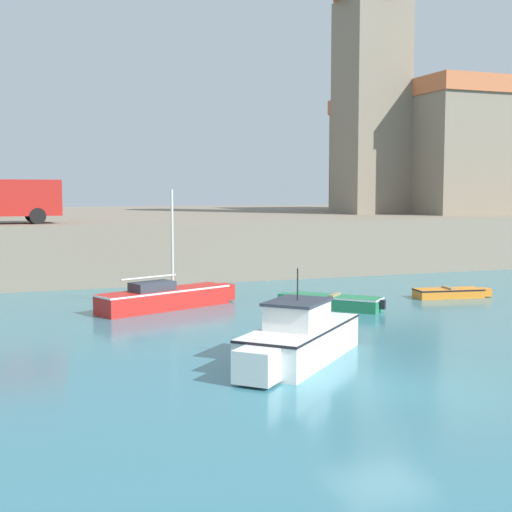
% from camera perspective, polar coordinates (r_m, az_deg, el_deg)
% --- Properties ---
extents(ground_plane, '(200.00, 200.00, 0.00)m').
position_cam_1_polar(ground_plane, '(17.99, 9.81, -10.31)').
color(ground_plane, teal).
extents(quay_seawall, '(120.00, 40.00, 3.15)m').
position_cam_1_polar(quay_seawall, '(55.99, -11.32, 1.85)').
color(quay_seawall, gray).
rests_on(quay_seawall, ground).
extents(dinghy_green_0, '(3.62, 3.75, 0.63)m').
position_cam_1_polar(dinghy_green_0, '(29.22, 6.12, -3.64)').
color(dinghy_green_0, '#237A4C').
rests_on(dinghy_green_0, ground).
extents(dinghy_orange_3, '(3.61, 1.56, 0.49)m').
position_cam_1_polar(dinghy_orange_3, '(33.28, 15.29, -2.83)').
color(dinghy_orange_3, orange).
rests_on(dinghy_orange_3, ground).
extents(motorboat_white_4, '(5.25, 5.19, 2.65)m').
position_cam_1_polar(motorboat_white_4, '(20.22, 3.38, -6.61)').
color(motorboat_white_4, white).
rests_on(motorboat_white_4, ground).
extents(sailboat_red_6, '(6.31, 3.43, 4.85)m').
position_cam_1_polar(sailboat_red_6, '(29.27, -7.22, -3.27)').
color(sailboat_red_6, red).
rests_on(sailboat_red_6, ground).
extents(church, '(14.86, 17.31, 17.12)m').
position_cam_1_polar(church, '(57.33, 13.22, 8.97)').
color(church, gray).
rests_on(church, quay_seawall).
extents(truck_on_quay, '(4.43, 2.40, 2.20)m').
position_cam_1_polar(truck_on_quay, '(37.79, -18.65, 4.32)').
color(truck_on_quay, '#AD1E19').
rests_on(truck_on_quay, quay_seawall).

